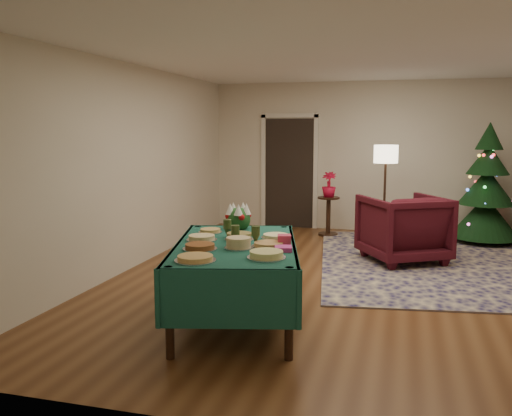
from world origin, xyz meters
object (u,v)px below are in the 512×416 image
(buffet_table, at_px, (236,259))
(floor_lamp, at_px, (386,160))
(armchair, at_px, (403,225))
(side_table, at_px, (328,217))
(gift_box, at_px, (284,240))
(christmas_tree, at_px, (486,189))
(potted_plant, at_px, (329,190))

(buffet_table, height_order, floor_lamp, floor_lamp)
(armchair, relative_size, side_table, 1.54)
(gift_box, distance_m, christmas_tree, 5.12)
(buffet_table, relative_size, christmas_tree, 1.12)
(gift_box, relative_size, side_table, 0.18)
(potted_plant, bearing_deg, buffet_table, -93.51)
(floor_lamp, distance_m, potted_plant, 1.15)
(buffet_table, distance_m, side_table, 4.54)
(armchair, distance_m, christmas_tree, 2.15)
(armchair, bearing_deg, side_table, -82.37)
(gift_box, relative_size, armchair, 0.12)
(christmas_tree, bearing_deg, side_table, -178.95)
(side_table, bearing_deg, buffet_table, -93.51)
(side_table, xyz_separation_m, potted_plant, (0.00, 0.00, 0.47))
(gift_box, bearing_deg, side_table, 92.44)
(armchair, height_order, christmas_tree, christmas_tree)
(floor_lamp, height_order, potted_plant, floor_lamp)
(christmas_tree, bearing_deg, floor_lamp, -166.63)
(floor_lamp, bearing_deg, armchair, -76.56)
(gift_box, bearing_deg, potted_plant, 92.44)
(gift_box, distance_m, armchair, 3.07)
(armchair, height_order, floor_lamp, floor_lamp)
(buffet_table, xyz_separation_m, gift_box, (0.47, 0.03, 0.20))
(floor_lamp, distance_m, christmas_tree, 1.71)
(christmas_tree, bearing_deg, potted_plant, -178.95)
(floor_lamp, xyz_separation_m, christmas_tree, (1.59, 0.38, -0.47))
(armchair, bearing_deg, christmas_tree, -157.49)
(floor_lamp, relative_size, potted_plant, 3.64)
(armchair, distance_m, potted_plant, 2.09)
(armchair, bearing_deg, gift_box, 39.21)
(side_table, xyz_separation_m, christmas_tree, (2.55, 0.05, 0.55))
(floor_lamp, bearing_deg, potted_plant, 160.85)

